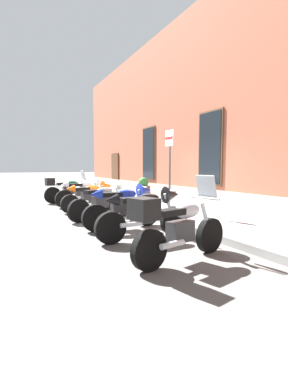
# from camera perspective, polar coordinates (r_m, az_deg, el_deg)

# --- Properties ---
(ground_plane) EXTENTS (140.00, 140.00, 0.00)m
(ground_plane) POSITION_cam_1_polar(r_m,az_deg,el_deg) (8.72, -0.82, -4.71)
(ground_plane) COLOR #565451
(sidewalk) EXTENTS (32.95, 2.67, 0.15)m
(sidewalk) POSITION_cam_1_polar(r_m,az_deg,el_deg) (9.35, 6.58, -3.60)
(sidewalk) COLOR slate
(sidewalk) RESTS_ON ground_plane
(lane_stripe) EXTENTS (32.95, 0.12, 0.01)m
(lane_stripe) POSITION_cam_1_polar(r_m,az_deg,el_deg) (7.89, -22.36, -6.10)
(lane_stripe) COLOR silver
(lane_stripe) RESTS_ON ground_plane
(brick_pub_facade) EXTENTS (26.95, 6.44, 7.29)m
(brick_pub_facade) POSITION_cam_1_polar(r_m,az_deg,el_deg) (12.49, 24.90, 14.56)
(brick_pub_facade) COLOR brown
(brick_pub_facade) RESTS_ON ground_plane
(motorcycle_green_touring) EXTENTS (0.66, 2.08, 1.32)m
(motorcycle_green_touring) POSITION_cam_1_polar(r_m,az_deg,el_deg) (12.16, -15.02, 0.51)
(motorcycle_green_touring) COLOR black
(motorcycle_green_touring) RESTS_ON ground_plane
(motorcycle_white_sport) EXTENTS (0.62, 2.03, 1.06)m
(motorcycle_white_sport) POSITION_cam_1_polar(r_m,az_deg,el_deg) (10.79, -11.67, 0.14)
(motorcycle_white_sport) COLOR black
(motorcycle_white_sport) RESTS_ON ground_plane
(motorcycle_orange_sport) EXTENTS (0.63, 1.97, 1.00)m
(motorcycle_orange_sport) POSITION_cam_1_polar(r_m,az_deg,el_deg) (9.59, -10.28, -0.58)
(motorcycle_orange_sport) COLOR black
(motorcycle_orange_sport) RESTS_ON ground_plane
(motorcycle_grey_naked) EXTENTS (0.80, 2.04, 0.98)m
(motorcycle_grey_naked) POSITION_cam_1_polar(r_m,az_deg,el_deg) (8.11, -8.28, -2.04)
(motorcycle_grey_naked) COLOR black
(motorcycle_grey_naked) RESTS_ON ground_plane
(motorcycle_blue_sport) EXTENTS (0.62, 1.99, 1.07)m
(motorcycle_blue_sport) POSITION_cam_1_polar(r_m,az_deg,el_deg) (6.87, -3.77, -2.46)
(motorcycle_blue_sport) COLOR black
(motorcycle_blue_sport) RESTS_ON ground_plane
(motorcycle_black_sport) EXTENTS (0.62, 2.11, 1.06)m
(motorcycle_black_sport) POSITION_cam_1_polar(r_m,az_deg,el_deg) (5.84, 0.72, -3.82)
(motorcycle_black_sport) COLOR black
(motorcycle_black_sport) RESTS_ON ground_plane
(motorcycle_silver_touring) EXTENTS (0.82, 1.96, 1.34)m
(motorcycle_silver_touring) POSITION_cam_1_polar(r_m,az_deg,el_deg) (4.45, 6.72, -6.89)
(motorcycle_silver_touring) COLOR black
(motorcycle_silver_touring) RESTS_ON ground_plane
(parking_sign) EXTENTS (0.36, 0.07, 2.38)m
(parking_sign) POSITION_cam_1_polar(r_m,az_deg,el_deg) (8.18, 5.11, 6.53)
(parking_sign) COLOR #4C4C51
(parking_sign) RESTS_ON sidewalk
(barrel_planter) EXTENTS (0.57, 0.57, 0.90)m
(barrel_planter) POSITION_cam_1_polar(r_m,az_deg,el_deg) (11.45, -0.11, 0.38)
(barrel_planter) COLOR brown
(barrel_planter) RESTS_ON sidewalk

